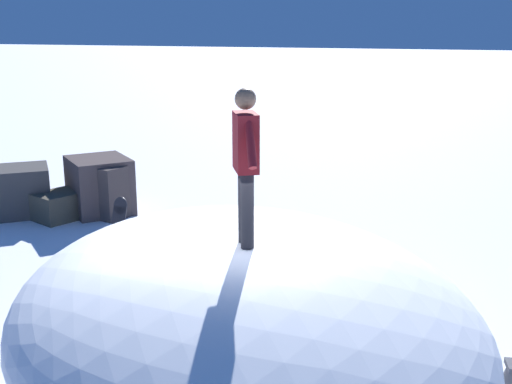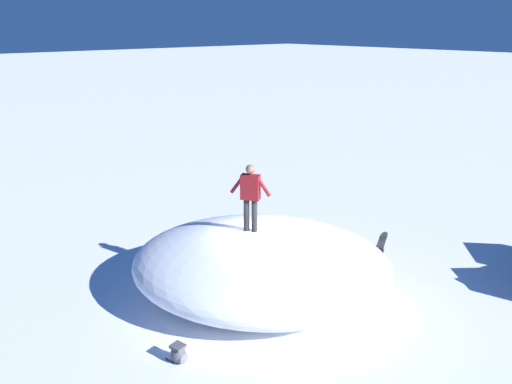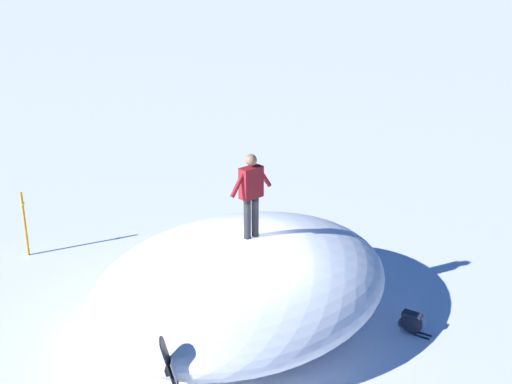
# 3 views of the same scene
# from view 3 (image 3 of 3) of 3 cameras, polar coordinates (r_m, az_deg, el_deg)

# --- Properties ---
(ground) EXTENTS (240.00, 240.00, 0.00)m
(ground) POSITION_cam_3_polar(r_m,az_deg,el_deg) (13.52, -2.32, -11.68)
(ground) COLOR white
(snow_mound) EXTENTS (8.08, 8.23, 1.78)m
(snow_mound) POSITION_cam_3_polar(r_m,az_deg,el_deg) (13.40, -1.12, -7.58)
(snow_mound) COLOR white
(snow_mound) RESTS_ON ground
(snowboarder_standing) EXTENTS (0.60, 0.91, 1.67)m
(snowboarder_standing) POSITION_cam_3_polar(r_m,az_deg,el_deg) (12.82, -0.41, 0.14)
(snowboarder_standing) COLOR black
(snowboarder_standing) RESTS_ON snow_mound
(snowboard_primary_upright) EXTENTS (0.35, 0.44, 1.55)m
(snowboard_primary_upright) POSITION_cam_3_polar(r_m,az_deg,el_deg) (11.00, -6.91, -15.26)
(snowboard_primary_upright) COLOR black
(snowboard_primary_upright) RESTS_ON ground
(backpack_near) EXTENTS (0.57, 0.60, 0.43)m
(backpack_near) POSITION_cam_3_polar(r_m,az_deg,el_deg) (13.75, 12.82, -10.57)
(backpack_near) COLOR #1E2333
(backpack_near) RESTS_ON ground
(backpack_far) EXTENTS (0.35, 0.51, 0.42)m
(backpack_far) POSITION_cam_3_polar(r_m,az_deg,el_deg) (16.29, -5.79, -4.99)
(backpack_far) COLOR #4C4C51
(backpack_far) RESTS_ON ground
(trail_marker_pole) EXTENTS (0.10, 0.10, 1.62)m
(trail_marker_pole) POSITION_cam_3_polar(r_m,az_deg,el_deg) (17.11, -18.78, -2.42)
(trail_marker_pole) COLOR orange
(trail_marker_pole) RESTS_ON ground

